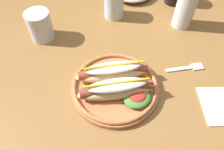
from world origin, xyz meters
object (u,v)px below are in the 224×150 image
at_px(water_cup, 114,3).
at_px(extra_cup, 40,26).
at_px(hot_dog_plate, 116,84).
at_px(fork, 188,68).
at_px(glass_bottle, 187,4).

distance_m(water_cup, extra_cup, 0.28).
distance_m(hot_dog_plate, extra_cup, 0.34).
xyz_separation_m(fork, glass_bottle, (0.08, 0.20, 0.08)).
xyz_separation_m(extra_cup, glass_bottle, (0.50, -0.07, 0.04)).
height_order(fork, water_cup, water_cup).
relative_size(hot_dog_plate, water_cup, 2.30).
distance_m(extra_cup, glass_bottle, 0.51).
bearing_deg(glass_bottle, fork, -111.71).
xyz_separation_m(water_cup, extra_cup, (-0.28, -0.05, -0.00)).
relative_size(fork, extra_cup, 1.21).
xyz_separation_m(hot_dog_plate, water_cup, (0.10, 0.34, 0.03)).
relative_size(hot_dog_plate, fork, 2.08).
relative_size(water_cup, glass_bottle, 0.49).
bearing_deg(extra_cup, hot_dog_plate, -57.94).
bearing_deg(extra_cup, water_cup, 10.19).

